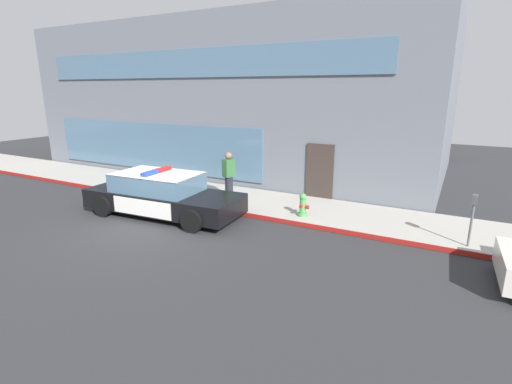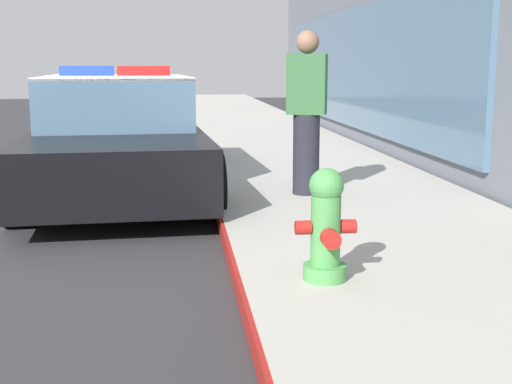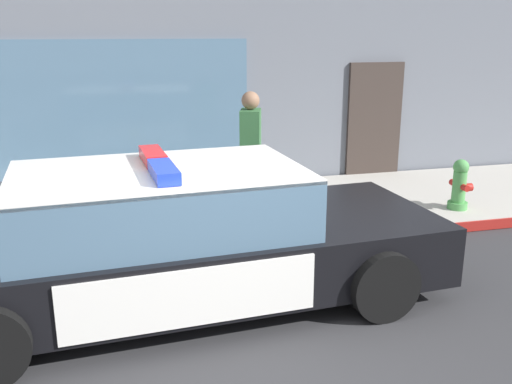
# 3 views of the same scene
# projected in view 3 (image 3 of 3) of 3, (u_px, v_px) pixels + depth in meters

# --- Properties ---
(ground) EXTENTS (48.00, 48.00, 0.00)m
(ground) POSITION_uv_depth(u_px,v_px,m) (263.00, 349.00, 4.84)
(ground) COLOR #303033
(sidewalk) EXTENTS (48.00, 2.78, 0.15)m
(sidewalk) POSITION_uv_depth(u_px,v_px,m) (199.00, 215.00, 8.12)
(sidewalk) COLOR #B2ADA3
(sidewalk) RESTS_ON ground
(curb_red_paint) EXTENTS (28.80, 0.04, 0.14)m
(curb_red_paint) POSITION_uv_depth(u_px,v_px,m) (217.00, 250.00, 6.81)
(curb_red_paint) COLOR maroon
(curb_red_paint) RESTS_ON ground
(police_cruiser) EXTENTS (5.26, 2.33, 1.49)m
(police_cruiser) POSITION_uv_depth(u_px,v_px,m) (177.00, 238.00, 5.50)
(police_cruiser) COLOR black
(police_cruiser) RESTS_ON ground
(fire_hydrant) EXTENTS (0.34, 0.39, 0.73)m
(fire_hydrant) POSITION_uv_depth(u_px,v_px,m) (460.00, 185.00, 8.07)
(fire_hydrant) COLOR #4C994C
(fire_hydrant) RESTS_ON sidewalk
(pedestrian_on_sidewalk) EXTENTS (0.37, 0.46, 1.71)m
(pedestrian_on_sidewalk) POSITION_uv_depth(u_px,v_px,m) (251.00, 155.00, 7.62)
(pedestrian_on_sidewalk) COLOR #23232D
(pedestrian_on_sidewalk) RESTS_ON sidewalk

